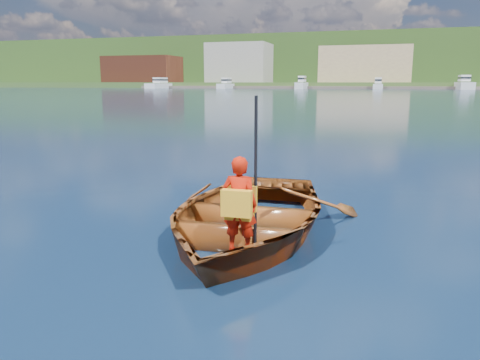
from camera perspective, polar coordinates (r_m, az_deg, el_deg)
name	(u,v)px	position (r m, az deg, el deg)	size (l,w,h in m)	color
ground	(287,240)	(6.14, 5.81, -7.30)	(600.00, 600.00, 0.00)	#142949
rowboat	(246,215)	(6.25, 0.76, -4.27)	(3.03, 4.16, 0.85)	#70340E
child_paddler	(240,204)	(5.27, -0.04, -2.94)	(0.41, 0.35, 1.76)	red
shoreline	(381,65)	(242.46, 16.80, 13.30)	(400.00, 140.00, 22.00)	#3F5724
dock	(374,88)	(153.73, 16.04, 10.77)	(160.04, 6.11, 0.80)	brown
waterfront_buildings	(357,65)	(171.03, 14.03, 13.40)	(202.00, 16.00, 14.00)	maroon
marina_yachts	(388,85)	(149.04, 17.59, 11.04)	(143.37, 13.73, 4.38)	silver
hillside_trees	(369,49)	(247.66, 15.43, 15.17)	(307.35, 84.76, 25.41)	#382314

